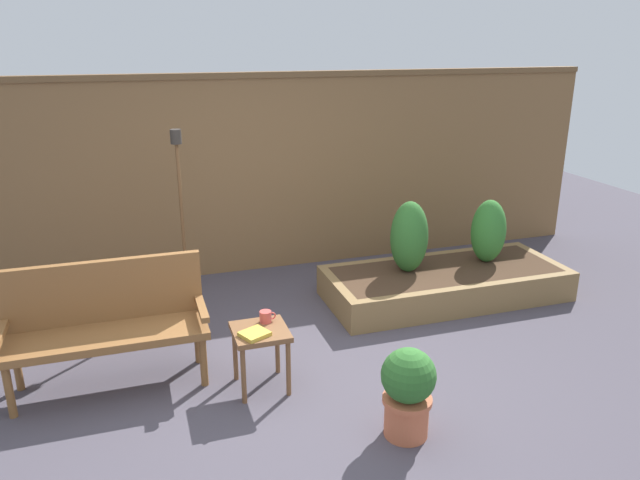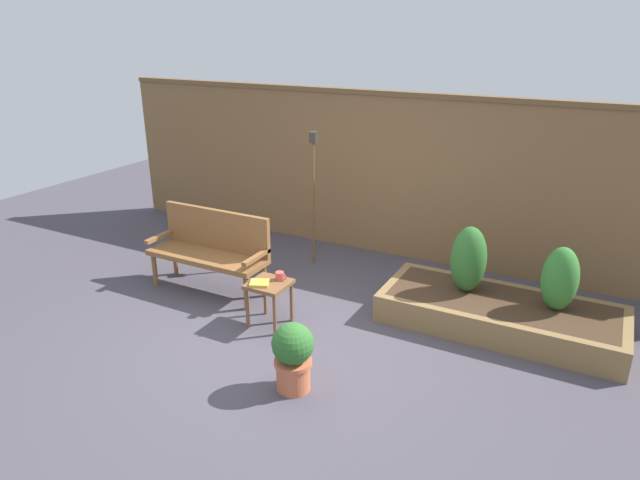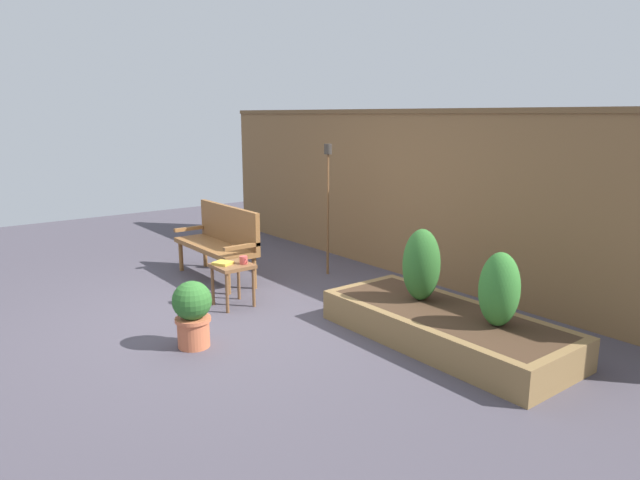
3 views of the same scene
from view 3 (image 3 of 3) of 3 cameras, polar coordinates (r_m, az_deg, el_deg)
The scene contains 11 objects.
ground_plane at distance 6.11m, azimuth -8.40°, elevation -7.63°, with size 14.00×14.00×0.00m, color #47424C.
fence_back at distance 7.43m, azimuth 9.10°, elevation 4.63°, with size 8.40×0.14×2.16m.
garden_bench at distance 7.41m, azimuth -9.90°, elevation 0.29°, with size 1.44×0.48×0.94m.
side_table at distance 6.33m, azimuth -8.78°, elevation -3.14°, with size 0.40×0.40×0.48m.
cup_on_table at distance 6.29m, azimuth -7.68°, elevation -2.01°, with size 0.12×0.09×0.09m.
book_on_table at distance 6.32m, azimuth -9.74°, elevation -2.30°, with size 0.19×0.17×0.03m, color gold.
potted_boxwood at distance 5.32m, azimuth -12.69°, elevation -7.02°, with size 0.36×0.36×0.62m.
raised_planter_bed at distance 5.48m, azimuth 12.42°, elevation -8.53°, with size 2.40×1.00×0.30m.
shrub_near_bench at distance 5.62m, azimuth 10.16°, elevation -2.47°, with size 0.37×0.37×0.71m.
shrub_far_corner at distance 5.10m, azimuth 17.58°, elevation -4.76°, with size 0.35×0.35×0.65m.
tiki_torch at distance 7.38m, azimuth 0.80°, elevation 5.41°, with size 0.10×0.10×1.72m.
Camera 3 is at (5.03, -2.77, 2.09)m, focal length 31.83 mm.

